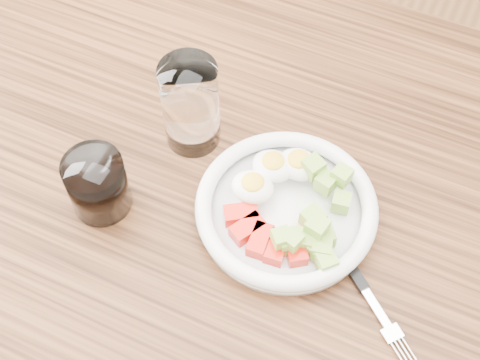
% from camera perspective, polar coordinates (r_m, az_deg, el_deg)
% --- Properties ---
extents(dining_table, '(1.50, 0.90, 0.77)m').
position_cam_1_polar(dining_table, '(0.98, 0.29, -4.77)').
color(dining_table, brown).
rests_on(dining_table, ground).
extents(bowl, '(0.24, 0.24, 0.06)m').
position_cam_1_polar(bowl, '(0.87, 3.96, -2.32)').
color(bowl, white).
rests_on(bowl, dining_table).
extents(fork, '(0.17, 0.14, 0.01)m').
position_cam_1_polar(fork, '(0.85, 9.84, -8.05)').
color(fork, black).
rests_on(fork, dining_table).
extents(water_glass, '(0.08, 0.08, 0.14)m').
position_cam_1_polar(water_glass, '(0.90, -4.24, 6.39)').
color(water_glass, white).
rests_on(water_glass, dining_table).
extents(coffee_glass, '(0.08, 0.08, 0.09)m').
position_cam_1_polar(coffee_glass, '(0.88, -12.06, -0.40)').
color(coffee_glass, white).
rests_on(coffee_glass, dining_table).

